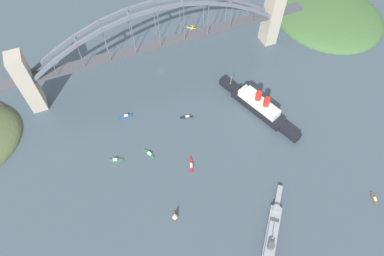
{
  "coord_description": "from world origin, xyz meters",
  "views": [
    {
      "loc": [
        59.03,
        226.19,
        239.76
      ],
      "look_at": [
        0.0,
        78.54,
        8.0
      ],
      "focal_mm": 32.05,
      "sensor_mm": 36.0,
      "label": 1
    }
  ],
  "objects_px": {
    "small_boat_2": "(125,116)",
    "small_boat_4": "(149,154)",
    "small_boat_3": "(175,216)",
    "naval_cruiser": "(270,242)",
    "small_boat_6": "(374,199)",
    "small_boat_7": "(191,165)",
    "harbor_arch_bridge": "(159,44)",
    "ocean_liner": "(259,106)",
    "small_boat_8": "(187,117)",
    "small_boat_0": "(116,160)",
    "seaplane_taxiing_near_bridge": "(192,29)"
  },
  "relations": [
    {
      "from": "small_boat_4",
      "to": "small_boat_2",
      "type": "bearing_deg",
      "value": -80.03
    },
    {
      "from": "small_boat_2",
      "to": "small_boat_6",
      "type": "height_order",
      "value": "small_boat_2"
    },
    {
      "from": "small_boat_7",
      "to": "small_boat_8",
      "type": "xyz_separation_m",
      "value": [
        -13.95,
        -45.22,
        -0.12
      ]
    },
    {
      "from": "harbor_arch_bridge",
      "to": "ocean_liner",
      "type": "distance_m",
      "value": 102.82
    },
    {
      "from": "naval_cruiser",
      "to": "small_boat_6",
      "type": "xyz_separation_m",
      "value": [
        -87.82,
        0.21,
        -1.82
      ]
    },
    {
      "from": "naval_cruiser",
      "to": "small_boat_3",
      "type": "bearing_deg",
      "value": -37.32
    },
    {
      "from": "harbor_arch_bridge",
      "to": "seaplane_taxiing_near_bridge",
      "type": "height_order",
      "value": "harbor_arch_bridge"
    },
    {
      "from": "ocean_liner",
      "to": "small_boat_4",
      "type": "relative_size",
      "value": 7.55
    },
    {
      "from": "small_boat_7",
      "to": "small_boat_8",
      "type": "relative_size",
      "value": 1.12
    },
    {
      "from": "harbor_arch_bridge",
      "to": "seaplane_taxiing_near_bridge",
      "type": "distance_m",
      "value": 71.78
    },
    {
      "from": "small_boat_3",
      "to": "naval_cruiser",
      "type": "bearing_deg",
      "value": 142.68
    },
    {
      "from": "ocean_liner",
      "to": "small_boat_8",
      "type": "xyz_separation_m",
      "value": [
        60.63,
        -15.89,
        -5.68
      ]
    },
    {
      "from": "harbor_arch_bridge",
      "to": "small_boat_7",
      "type": "relative_size",
      "value": 23.02
    },
    {
      "from": "naval_cruiser",
      "to": "small_boat_7",
      "type": "relative_size",
      "value": 5.56
    },
    {
      "from": "small_boat_7",
      "to": "small_boat_4",
      "type": "bearing_deg",
      "value": -38.56
    },
    {
      "from": "ocean_liner",
      "to": "small_boat_6",
      "type": "bearing_deg",
      "value": 111.2
    },
    {
      "from": "seaplane_taxiing_near_bridge",
      "to": "small_boat_4",
      "type": "height_order",
      "value": "seaplane_taxiing_near_bridge"
    },
    {
      "from": "harbor_arch_bridge",
      "to": "seaplane_taxiing_near_bridge",
      "type": "xyz_separation_m",
      "value": [
        -48.81,
        -42.91,
        -30.46
      ]
    },
    {
      "from": "naval_cruiser",
      "to": "small_boat_4",
      "type": "relative_size",
      "value": 6.2
    },
    {
      "from": "small_boat_0",
      "to": "small_boat_3",
      "type": "distance_m",
      "value": 67.48
    },
    {
      "from": "small_boat_2",
      "to": "small_boat_4",
      "type": "xyz_separation_m",
      "value": [
        -7.6,
        43.26,
        -0.1
      ]
    },
    {
      "from": "small_boat_0",
      "to": "harbor_arch_bridge",
      "type": "bearing_deg",
      "value": -129.44
    },
    {
      "from": "small_boat_0",
      "to": "small_boat_8",
      "type": "relative_size",
      "value": 1.02
    },
    {
      "from": "small_boat_3",
      "to": "small_boat_8",
      "type": "distance_m",
      "value": 90.01
    },
    {
      "from": "small_boat_0",
      "to": "seaplane_taxiing_near_bridge",
      "type": "bearing_deg",
      "value": -133.0
    },
    {
      "from": "ocean_liner",
      "to": "naval_cruiser",
      "type": "height_order",
      "value": "ocean_liner"
    },
    {
      "from": "small_boat_3",
      "to": "small_boat_4",
      "type": "bearing_deg",
      "value": -88.67
    },
    {
      "from": "small_boat_8",
      "to": "small_boat_3",
      "type": "bearing_deg",
      "value": 63.31
    },
    {
      "from": "small_boat_6",
      "to": "small_boat_8",
      "type": "distance_m",
      "value": 158.91
    },
    {
      "from": "small_boat_3",
      "to": "harbor_arch_bridge",
      "type": "bearing_deg",
      "value": -105.15
    },
    {
      "from": "small_boat_0",
      "to": "small_boat_4",
      "type": "height_order",
      "value": "small_boat_4"
    },
    {
      "from": "small_boat_2",
      "to": "small_boat_3",
      "type": "relative_size",
      "value": 1.38
    },
    {
      "from": "seaplane_taxiing_near_bridge",
      "to": "small_boat_6",
      "type": "distance_m",
      "value": 232.8
    },
    {
      "from": "small_boat_2",
      "to": "small_boat_6",
      "type": "bearing_deg",
      "value": 136.74
    },
    {
      "from": "small_boat_8",
      "to": "ocean_liner",
      "type": "bearing_deg",
      "value": 165.31
    },
    {
      "from": "small_boat_3",
      "to": "small_boat_4",
      "type": "height_order",
      "value": "small_boat_3"
    },
    {
      "from": "seaplane_taxiing_near_bridge",
      "to": "small_boat_3",
      "type": "distance_m",
      "value": 204.08
    },
    {
      "from": "small_boat_6",
      "to": "small_boat_7",
      "type": "relative_size",
      "value": 0.79
    },
    {
      "from": "harbor_arch_bridge",
      "to": "small_boat_4",
      "type": "bearing_deg",
      "value": 64.81
    },
    {
      "from": "ocean_liner",
      "to": "small_boat_8",
      "type": "bearing_deg",
      "value": -14.69
    },
    {
      "from": "seaplane_taxiing_near_bridge",
      "to": "small_boat_8",
      "type": "bearing_deg",
      "value": 65.83
    },
    {
      "from": "small_boat_4",
      "to": "small_boat_3",
      "type": "bearing_deg",
      "value": 91.33
    },
    {
      "from": "naval_cruiser",
      "to": "small_boat_4",
      "type": "height_order",
      "value": "naval_cruiser"
    },
    {
      "from": "seaplane_taxiing_near_bridge",
      "to": "small_boat_7",
      "type": "xyz_separation_m",
      "value": [
        60.7,
        149.38,
        -1.35
      ]
    },
    {
      "from": "harbor_arch_bridge",
      "to": "small_boat_4",
      "type": "distance_m",
      "value": 98.47
    },
    {
      "from": "small_boat_0",
      "to": "small_boat_4",
      "type": "distance_m",
      "value": 26.58
    },
    {
      "from": "small_boat_2",
      "to": "small_boat_6",
      "type": "distance_m",
      "value": 207.52
    },
    {
      "from": "small_boat_7",
      "to": "seaplane_taxiing_near_bridge",
      "type": "bearing_deg",
      "value": -112.11
    },
    {
      "from": "seaplane_taxiing_near_bridge",
      "to": "small_boat_3",
      "type": "xyz_separation_m",
      "value": [
        87.15,
        184.53,
        1.93
      ]
    },
    {
      "from": "small_boat_4",
      "to": "small_boat_6",
      "type": "distance_m",
      "value": 174.34
    }
  ]
}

